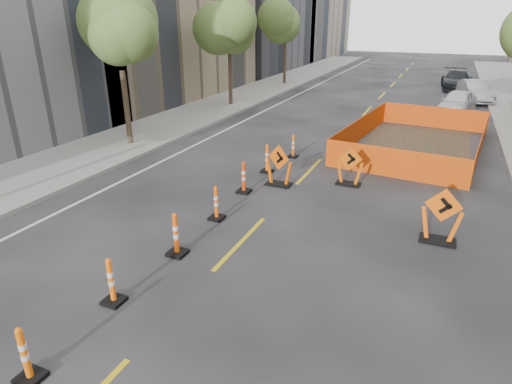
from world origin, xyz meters
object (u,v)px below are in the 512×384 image
at_px(channelizer_4, 176,234).
at_px(parked_car_mid, 475,91).
at_px(channelizer_5, 216,203).
at_px(chevron_sign_center, 350,166).
at_px(channelizer_6, 244,177).
at_px(chevron_sign_left, 279,165).
at_px(chevron_sign_right, 442,216).
at_px(channelizer_3, 111,281).
at_px(channelizer_2, 24,354).
at_px(parked_car_far, 456,80).
at_px(channelizer_8, 293,146).
at_px(parked_car_near, 458,102).
at_px(channelizer_7, 267,158).

bearing_deg(channelizer_4, parked_car_mid, 73.95).
xyz_separation_m(channelizer_5, chevron_sign_center, (2.88, 4.23, 0.17)).
bearing_deg(channelizer_6, parked_car_mid, 70.39).
height_order(channelizer_5, chevron_sign_left, chevron_sign_left).
distance_m(channelizer_6, chevron_sign_right, 6.13).
distance_m(channelizer_3, channelizer_6, 6.42).
height_order(chevron_sign_left, chevron_sign_right, chevron_sign_right).
relative_size(chevron_sign_left, parked_car_mid, 0.34).
bearing_deg(parked_car_mid, channelizer_2, -116.91).
distance_m(channelizer_2, chevron_sign_center, 11.01).
xyz_separation_m(channelizer_2, chevron_sign_left, (0.61, 9.64, 0.20)).
height_order(chevron_sign_right, parked_car_far, chevron_sign_right).
xyz_separation_m(channelizer_2, channelizer_3, (-0.14, 2.14, -0.00)).
distance_m(channelizer_8, parked_car_near, 13.36).
bearing_deg(channelizer_2, channelizer_8, 89.91).
distance_m(channelizer_7, parked_car_far, 24.89).
height_order(channelizer_7, chevron_sign_left, chevron_sign_left).
height_order(channelizer_2, channelizer_7, channelizer_7).
bearing_deg(channelizer_4, channelizer_7, 92.26).
height_order(channelizer_2, channelizer_3, channelizer_2).
relative_size(chevron_sign_left, parked_car_near, 0.36).
bearing_deg(chevron_sign_right, channelizer_5, -167.58).
relative_size(channelizer_8, chevron_sign_left, 0.66).
height_order(channelizer_4, chevron_sign_left, chevron_sign_left).
bearing_deg(channelizer_5, channelizer_8, 89.14).
xyz_separation_m(channelizer_3, parked_car_mid, (7.38, 27.34, 0.19)).
bearing_deg(channelizer_6, chevron_sign_center, 34.68).
xyz_separation_m(channelizer_5, channelizer_7, (-0.19, 4.28, 0.03)).
distance_m(channelizer_3, parked_car_mid, 28.32).
distance_m(channelizer_3, channelizer_4, 2.14).
xyz_separation_m(channelizer_2, chevron_sign_center, (2.81, 10.65, 0.17)).
bearing_deg(channelizer_7, channelizer_8, 82.36).
bearing_deg(parked_car_far, channelizer_3, -104.65).
bearing_deg(channelizer_3, channelizer_4, 86.62).
bearing_deg(parked_car_near, channelizer_4, -95.10).
relative_size(channelizer_8, parked_car_near, 0.23).
bearing_deg(channelizer_6, channelizer_2, -88.55).
xyz_separation_m(chevron_sign_right, parked_car_near, (0.33, 17.15, -0.06)).
relative_size(channelizer_3, channelizer_6, 0.96).
height_order(channelizer_8, parked_car_near, parked_car_near).
relative_size(channelizer_6, chevron_sign_right, 0.72).
distance_m(channelizer_6, chevron_sign_center, 3.68).
xyz_separation_m(channelizer_4, chevron_sign_right, (5.84, 3.28, 0.19)).
distance_m(parked_car_near, parked_car_far, 10.08).
bearing_deg(channelizer_8, chevron_sign_right, -42.26).
height_order(chevron_sign_left, parked_car_near, chevron_sign_left).
bearing_deg(parked_car_far, chevron_sign_left, -106.12).
relative_size(channelizer_4, parked_car_far, 0.22).
bearing_deg(channelizer_6, channelizer_7, 91.34).
relative_size(chevron_sign_left, chevron_sign_right, 0.96).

